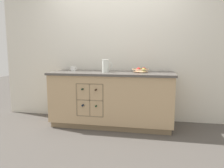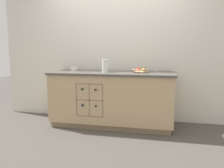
{
  "view_description": "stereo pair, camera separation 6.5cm",
  "coord_description": "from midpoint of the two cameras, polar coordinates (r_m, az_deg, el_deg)",
  "views": [
    {
      "loc": [
        0.7,
        -3.51,
        1.21
      ],
      "look_at": [
        0.0,
        0.0,
        0.7
      ],
      "focal_mm": 35.0,
      "sensor_mm": 36.0,
      "label": 1
    },
    {
      "loc": [
        0.76,
        -3.49,
        1.21
      ],
      "look_at": [
        0.0,
        0.0,
        0.7
      ],
      "focal_mm": 35.0,
      "sensor_mm": 36.0,
      "label": 2
    }
  ],
  "objects": [
    {
      "name": "ceramic_mug",
      "position": [
        3.93,
        -9.55,
        3.99
      ],
      "size": [
        0.12,
        0.09,
        0.08
      ],
      "color": "white",
      "rests_on": "kitchen_island"
    },
    {
      "name": "white_pitcher",
      "position": [
        3.54,
        -1.13,
        4.8
      ],
      "size": [
        0.17,
        0.11,
        0.21
      ],
      "color": "silver",
      "rests_on": "kitchen_island"
    },
    {
      "name": "back_wall",
      "position": [
        3.99,
        1.77,
        9.09
      ],
      "size": [
        4.4,
        0.06,
        2.55
      ],
      "primitive_type": "cube",
      "color": "silver",
      "rests_on": "ground_plane"
    },
    {
      "name": "ground_plane",
      "position": [
        3.77,
        0.5,
        -10.54
      ],
      "size": [
        14.0,
        14.0,
        0.0
      ],
      "primitive_type": "plane",
      "color": "#4C4742"
    },
    {
      "name": "fruit_bowl",
      "position": [
        3.59,
        8.06,
        3.64
      ],
      "size": [
        0.27,
        0.27,
        0.08
      ],
      "color": "tan",
      "rests_on": "kitchen_island"
    },
    {
      "name": "kitchen_island",
      "position": [
        3.65,
        0.47,
        -3.8
      ],
      "size": [
        2.02,
        0.76,
        0.89
      ],
      "color": "#8B7354",
      "rests_on": "ground_plane"
    }
  ]
}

